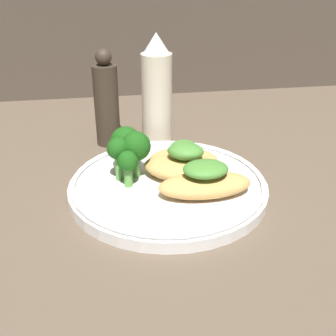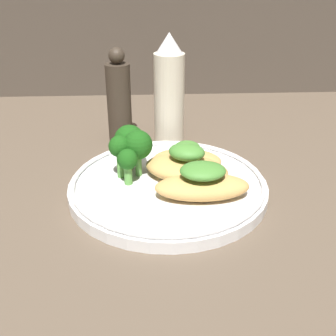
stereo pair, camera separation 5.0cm
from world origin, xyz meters
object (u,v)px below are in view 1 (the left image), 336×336
object	(u,v)px
plate	(168,186)
sauce_bottle	(157,91)
broccoli_bunch	(128,147)
pepper_grinder	(106,102)

from	to	relation	value
plate	sauce_bottle	size ratio (longest dim) A/B	1.47
broccoli_bunch	sauce_bottle	size ratio (longest dim) A/B	0.44
sauce_bottle	pepper_grinder	bearing A→B (deg)	-180.00
broccoli_bunch	pepper_grinder	size ratio (longest dim) A/B	0.50
sauce_bottle	pepper_grinder	xyz separation A→B (cm)	(-7.55, -0.00, -1.28)
plate	broccoli_bunch	size ratio (longest dim) A/B	3.33
pepper_grinder	broccoli_bunch	bearing A→B (deg)	-81.48
plate	sauce_bottle	world-z (taller)	sauce_bottle
broccoli_bunch	pepper_grinder	bearing A→B (deg)	98.52
sauce_bottle	broccoli_bunch	bearing A→B (deg)	-111.55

